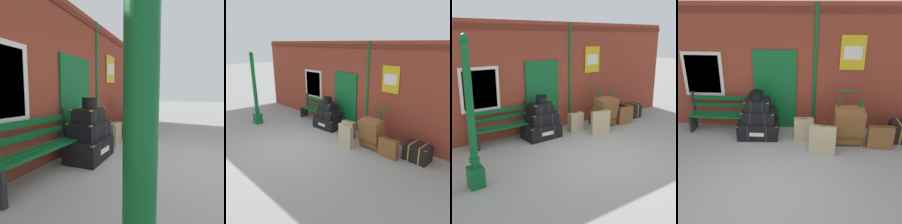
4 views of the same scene
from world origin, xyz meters
TOP-DOWN VIEW (x-y plane):
  - ground_plane at (0.00, 0.00)m, footprint 60.00×60.00m
  - brick_facade at (-0.01, 2.60)m, footprint 10.40×0.35m
  - lamp_post at (-2.83, 0.23)m, footprint 0.28×0.28m
  - platform_bench at (-1.47, 2.16)m, footprint 1.60×0.43m
  - steamer_trunk_base at (-0.43, 1.86)m, footprint 1.04×0.70m
  - steamer_trunk_middle at (-0.39, 1.88)m, footprint 0.82×0.57m
  - steamer_trunk_top at (-0.42, 1.88)m, footprint 0.62×0.46m
  - round_hatbox at (-0.42, 1.86)m, footprint 0.31×0.31m
  - porters_trolley at (1.79, 1.83)m, footprint 0.71×0.67m
  - large_brown_trunk at (1.79, 1.65)m, footprint 0.70×0.58m
  - suitcase_umber at (0.72, 1.79)m, footprint 0.49×0.22m
  - suitcase_tan at (2.52, 1.48)m, footprint 0.60×0.20m
  - suitcase_cream at (1.16, 1.16)m, footprint 0.61×0.22m
  - corner_trunk at (3.21, 1.88)m, footprint 0.69×0.50m

SIDE VIEW (x-z plane):
  - ground_plane at x=0.00m, z-range 0.00..0.00m
  - steamer_trunk_base at x=-0.43m, z-range 0.00..0.42m
  - corner_trunk at x=3.21m, z-range 0.00..0.48m
  - porters_trolley at x=1.79m, z-range -0.32..0.86m
  - suitcase_tan at x=2.52m, z-range -0.02..0.57m
  - suitcase_umber at x=0.72m, z-range -0.02..0.57m
  - suitcase_cream at x=1.16m, z-range -0.02..0.71m
  - platform_bench at x=-1.47m, z-range -0.06..0.95m
  - large_brown_trunk at x=1.79m, z-range 0.00..0.94m
  - steamer_trunk_middle at x=-0.39m, z-range 0.42..0.74m
  - steamer_trunk_top at x=-0.42m, z-range 0.74..1.00m
  - lamp_post at x=-2.83m, z-range -0.35..2.47m
  - round_hatbox at x=-0.42m, z-range 1.02..1.23m
  - brick_facade at x=-0.01m, z-range 0.00..3.20m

